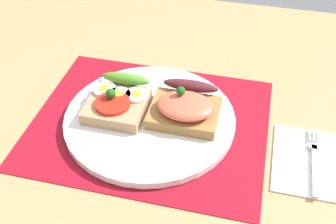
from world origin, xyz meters
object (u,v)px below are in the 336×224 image
(sandwich_egg_tomato, at_px, (118,101))
(sandwich_salmon, at_px, (185,107))
(plate, at_px, (150,119))
(fork, at_px, (315,158))
(napkin, at_px, (321,163))

(sandwich_egg_tomato, relative_size, sandwich_salmon, 0.99)
(plate, xyz_separation_m, fork, (0.26, -0.02, -0.00))
(sandwich_salmon, bearing_deg, sandwich_egg_tomato, -176.06)
(plate, bearing_deg, sandwich_salmon, 14.26)
(sandwich_egg_tomato, height_order, fork, sandwich_egg_tomato)
(plate, height_order, sandwich_salmon, sandwich_salmon)
(sandwich_egg_tomato, relative_size, fork, 0.79)
(fork, bearing_deg, plate, 174.69)
(plate, relative_size, sandwich_egg_tomato, 2.56)
(sandwich_salmon, bearing_deg, napkin, -10.99)
(sandwich_egg_tomato, bearing_deg, fork, -5.56)
(plate, relative_size, napkin, 1.99)
(sandwich_egg_tomato, distance_m, fork, 0.31)
(fork, bearing_deg, napkin, -18.49)
(sandwich_egg_tomato, bearing_deg, sandwich_salmon, 3.94)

